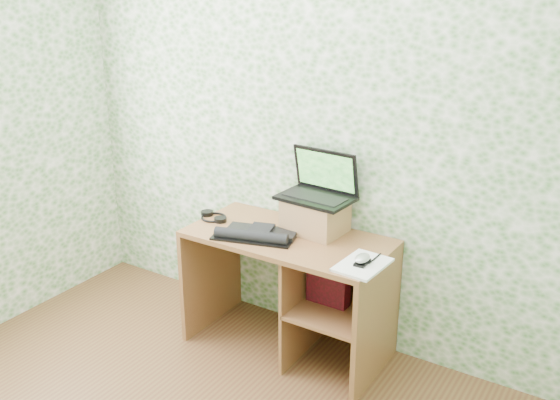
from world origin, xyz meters
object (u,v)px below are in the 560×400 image
Objects in this scene: riser at (315,216)px; keyboard at (257,234)px; notepad at (363,265)px; laptop at (320,187)px; desk at (302,278)px.

riser is 0.70× the size of keyboard.
keyboard reaches higher than notepad.
riser is at bearing -86.17° from laptop.
desk is at bearing -93.44° from laptop.
desk is 0.39m from riser.
desk is 3.60× the size of riser.
riser is at bearing 151.91° from notepad.
laptop is at bearing 90.00° from riser.
notepad is at bearing -31.91° from riser.
keyboard is (-0.22, -0.15, 0.29)m from desk.
keyboard is (-0.24, -0.26, -0.08)m from riser.
laptop reaches higher than riser.
laptop reaches higher than desk.
riser is 0.17m from laptop.
laptop is at bearing 82.73° from desk.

